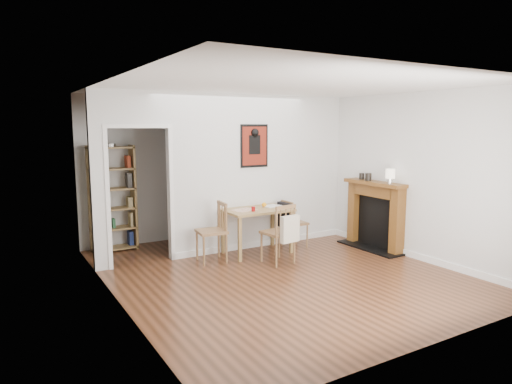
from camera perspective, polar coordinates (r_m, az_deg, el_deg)
ground at (r=6.66m, az=2.69°, el=-9.95°), size 5.20×5.20×0.00m
room_shell at (r=7.57m, az=-2.21°, el=2.31°), size 5.20×5.20×5.20m
dining_table at (r=7.46m, az=0.15°, el=-2.80°), size 1.09×0.69×0.74m
chair_left at (r=7.06m, az=-5.60°, el=-5.02°), size 0.52×0.52×0.93m
chair_right at (r=7.90m, az=4.72°, el=-3.86°), size 0.47×0.41×0.82m
chair_front at (r=6.97m, az=2.84°, el=-5.13°), size 0.51×0.57×0.92m
bookshelf at (r=7.97m, az=-17.49°, el=-0.86°), size 0.74×0.30×1.77m
fireplace at (r=8.04m, az=14.69°, el=-2.52°), size 0.45×1.25×1.16m
red_glass at (r=7.22m, az=-0.34°, el=-2.12°), size 0.06×0.06×0.08m
orange_fruit at (r=7.60m, az=1.02°, el=-1.60°), size 0.08×0.08×0.08m
placemat at (r=7.35m, az=-1.48°, el=-2.25°), size 0.44×0.38×0.00m
notebook at (r=7.67m, az=1.97°, el=-1.76°), size 0.34×0.28×0.01m
mantel_lamp at (r=7.64m, az=16.44°, el=2.10°), size 0.15×0.15×0.24m
ceramic_jar_a at (r=7.97m, az=13.86°, el=1.84°), size 0.11×0.11×0.13m
ceramic_jar_b at (r=8.15m, az=13.07°, el=1.94°), size 0.09×0.09×0.11m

